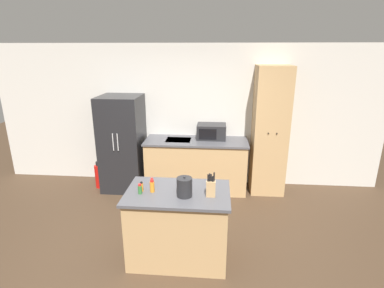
{
  "coord_description": "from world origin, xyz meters",
  "views": [
    {
      "loc": [
        0.59,
        -3.13,
        2.5
      ],
      "look_at": [
        0.2,
        1.4,
        1.05
      ],
      "focal_mm": 28.0,
      "sensor_mm": 36.0,
      "label": 1
    }
  ],
  "objects_px": {
    "spice_bottle_short_red": "(142,187)",
    "refrigerator": "(123,143)",
    "pantry_cabinet": "(270,131)",
    "microwave": "(211,132)",
    "knife_block": "(211,188)",
    "spice_bottle_green_herb": "(140,189)",
    "fire_extinguisher": "(98,176)",
    "spice_bottle_tall_dark": "(152,186)",
    "kettle": "(184,187)",
    "spice_bottle_amber_oil": "(152,181)"
  },
  "relations": [
    {
      "from": "pantry_cabinet",
      "to": "knife_block",
      "type": "xyz_separation_m",
      "value": [
        -0.97,
        -2.09,
        -0.12
      ]
    },
    {
      "from": "microwave",
      "to": "spice_bottle_short_red",
      "type": "bearing_deg",
      "value": -109.94
    },
    {
      "from": "pantry_cabinet",
      "to": "spice_bottle_tall_dark",
      "type": "xyz_separation_m",
      "value": [
        -1.66,
        -2.03,
        -0.15
      ]
    },
    {
      "from": "knife_block",
      "to": "spice_bottle_green_herb",
      "type": "xyz_separation_m",
      "value": [
        -0.82,
        -0.0,
        -0.05
      ]
    },
    {
      "from": "refrigerator",
      "to": "fire_extinguisher",
      "type": "bearing_deg",
      "value": -170.01
    },
    {
      "from": "spice_bottle_short_red",
      "to": "kettle",
      "type": "bearing_deg",
      "value": -8.49
    },
    {
      "from": "spice_bottle_amber_oil",
      "to": "spice_bottle_green_herb",
      "type": "relative_size",
      "value": 0.67
    },
    {
      "from": "microwave",
      "to": "spice_bottle_tall_dark",
      "type": "distance_m",
      "value": 2.21
    },
    {
      "from": "microwave",
      "to": "pantry_cabinet",
      "type": "bearing_deg",
      "value": -4.43
    },
    {
      "from": "spice_bottle_amber_oil",
      "to": "kettle",
      "type": "bearing_deg",
      "value": -32.41
    },
    {
      "from": "pantry_cabinet",
      "to": "spice_bottle_green_herb",
      "type": "distance_m",
      "value": 2.76
    },
    {
      "from": "refrigerator",
      "to": "kettle",
      "type": "distance_m",
      "value": 2.43
    },
    {
      "from": "microwave",
      "to": "fire_extinguisher",
      "type": "height_order",
      "value": "microwave"
    },
    {
      "from": "pantry_cabinet",
      "to": "kettle",
      "type": "distance_m",
      "value": 2.46
    },
    {
      "from": "kettle",
      "to": "refrigerator",
      "type": "bearing_deg",
      "value": 123.87
    },
    {
      "from": "spice_bottle_short_red",
      "to": "refrigerator",
      "type": "bearing_deg",
      "value": 113.39
    },
    {
      "from": "spice_bottle_amber_oil",
      "to": "fire_extinguisher",
      "type": "relative_size",
      "value": 0.16
    },
    {
      "from": "spice_bottle_short_red",
      "to": "spice_bottle_amber_oil",
      "type": "bearing_deg",
      "value": 68.26
    },
    {
      "from": "knife_block",
      "to": "spice_bottle_tall_dark",
      "type": "distance_m",
      "value": 0.69
    },
    {
      "from": "fire_extinguisher",
      "to": "spice_bottle_amber_oil",
      "type": "bearing_deg",
      "value": -49.67
    },
    {
      "from": "refrigerator",
      "to": "fire_extinguisher",
      "type": "xyz_separation_m",
      "value": [
        -0.49,
        -0.09,
        -0.63
      ]
    },
    {
      "from": "spice_bottle_tall_dark",
      "to": "spice_bottle_short_red",
      "type": "relative_size",
      "value": 1.28
    },
    {
      "from": "spice_bottle_tall_dark",
      "to": "kettle",
      "type": "height_order",
      "value": "kettle"
    },
    {
      "from": "microwave",
      "to": "spice_bottle_short_red",
      "type": "relative_size",
      "value": 4.31
    },
    {
      "from": "refrigerator",
      "to": "fire_extinguisher",
      "type": "distance_m",
      "value": 0.8
    },
    {
      "from": "kettle",
      "to": "fire_extinguisher",
      "type": "relative_size",
      "value": 0.48
    },
    {
      "from": "spice_bottle_green_herb",
      "to": "kettle",
      "type": "xyz_separation_m",
      "value": [
        0.52,
        -0.01,
        0.05
      ]
    },
    {
      "from": "spice_bottle_short_red",
      "to": "spice_bottle_amber_oil",
      "type": "distance_m",
      "value": 0.22
    },
    {
      "from": "pantry_cabinet",
      "to": "spice_bottle_tall_dark",
      "type": "bearing_deg",
      "value": -129.18
    },
    {
      "from": "pantry_cabinet",
      "to": "spice_bottle_amber_oil",
      "type": "height_order",
      "value": "pantry_cabinet"
    },
    {
      "from": "microwave",
      "to": "knife_block",
      "type": "distance_m",
      "value": 2.17
    },
    {
      "from": "refrigerator",
      "to": "pantry_cabinet",
      "type": "relative_size",
      "value": 0.77
    },
    {
      "from": "pantry_cabinet",
      "to": "microwave",
      "type": "relative_size",
      "value": 4.36
    },
    {
      "from": "refrigerator",
      "to": "pantry_cabinet",
      "type": "xyz_separation_m",
      "value": [
        2.62,
        0.09,
        0.26
      ]
    },
    {
      "from": "kettle",
      "to": "spice_bottle_amber_oil",
      "type": "bearing_deg",
      "value": 147.59
    },
    {
      "from": "microwave",
      "to": "kettle",
      "type": "distance_m",
      "value": 2.2
    },
    {
      "from": "knife_block",
      "to": "spice_bottle_short_red",
      "type": "distance_m",
      "value": 0.82
    },
    {
      "from": "pantry_cabinet",
      "to": "kettle",
      "type": "bearing_deg",
      "value": -121.09
    },
    {
      "from": "spice_bottle_tall_dark",
      "to": "spice_bottle_amber_oil",
      "type": "bearing_deg",
      "value": 103.12
    },
    {
      "from": "spice_bottle_green_herb",
      "to": "fire_extinguisher",
      "type": "xyz_separation_m",
      "value": [
        -1.32,
        1.92,
        -0.73
      ]
    },
    {
      "from": "spice_bottle_green_herb",
      "to": "fire_extinguisher",
      "type": "relative_size",
      "value": 0.24
    },
    {
      "from": "knife_block",
      "to": "fire_extinguisher",
      "type": "height_order",
      "value": "knife_block"
    },
    {
      "from": "spice_bottle_tall_dark",
      "to": "spice_bottle_amber_oil",
      "type": "distance_m",
      "value": 0.21
    },
    {
      "from": "microwave",
      "to": "spice_bottle_amber_oil",
      "type": "xyz_separation_m",
      "value": [
        -0.68,
        -1.91,
        -0.13
      ]
    },
    {
      "from": "pantry_cabinet",
      "to": "microwave",
      "type": "distance_m",
      "value": 1.02
    },
    {
      "from": "microwave",
      "to": "spice_bottle_green_herb",
      "type": "bearing_deg",
      "value": -109.48
    },
    {
      "from": "microwave",
      "to": "knife_block",
      "type": "bearing_deg",
      "value": -88.73
    },
    {
      "from": "kettle",
      "to": "fire_extinguisher",
      "type": "xyz_separation_m",
      "value": [
        -1.84,
        1.93,
        -0.79
      ]
    },
    {
      "from": "fire_extinguisher",
      "to": "refrigerator",
      "type": "bearing_deg",
      "value": 9.99
    },
    {
      "from": "knife_block",
      "to": "spice_bottle_short_red",
      "type": "height_order",
      "value": "knife_block"
    }
  ]
}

